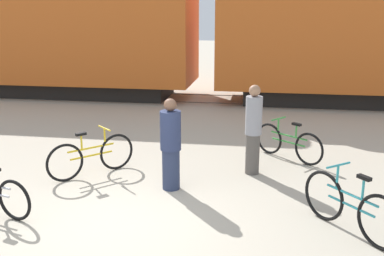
# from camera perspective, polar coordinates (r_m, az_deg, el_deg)

# --- Properties ---
(ground_plane) EXTENTS (80.00, 80.00, 0.00)m
(ground_plane) POSITION_cam_1_polar(r_m,az_deg,el_deg) (6.96, -9.03, -11.84)
(ground_plane) COLOR #B2A893
(freight_train) EXTENTS (48.52, 2.95, 5.21)m
(freight_train) POSITION_cam_1_polar(r_m,az_deg,el_deg) (15.77, 1.81, 13.52)
(freight_train) COLOR black
(freight_train) RESTS_ON ground_plane
(rail_near) EXTENTS (60.52, 0.07, 0.01)m
(rail_near) POSITION_cam_1_polar(r_m,az_deg,el_deg) (15.37, 1.38, 3.25)
(rail_near) COLOR #4C4238
(rail_near) RESTS_ON ground_plane
(rail_far) EXTENTS (60.52, 0.07, 0.01)m
(rail_far) POSITION_cam_1_polar(r_m,az_deg,el_deg) (16.76, 2.05, 4.23)
(rail_far) COLOR #4C4238
(rail_far) RESTS_ON ground_plane
(bicycle_yellow) EXTENTS (1.26, 1.35, 0.90)m
(bicycle_yellow) POSITION_cam_1_polar(r_m,az_deg,el_deg) (8.81, -12.62, -3.49)
(bicycle_yellow) COLOR black
(bicycle_yellow) RESTS_ON ground_plane
(bicycle_green) EXTENTS (1.36, 1.13, 0.85)m
(bicycle_green) POSITION_cam_1_polar(r_m,az_deg,el_deg) (9.73, 12.13, -1.83)
(bicycle_green) COLOR black
(bicycle_green) RESTS_ON ground_plane
(bicycle_teal) EXTENTS (1.16, 1.42, 0.96)m
(bicycle_teal) POSITION_cam_1_polar(r_m,az_deg,el_deg) (6.81, 19.47, -9.42)
(bicycle_teal) COLOR black
(bicycle_teal) RESTS_ON ground_plane
(person_in_grey) EXTENTS (0.32, 0.32, 1.74)m
(person_in_grey) POSITION_cam_1_polar(r_m,az_deg,el_deg) (8.62, 7.79, -0.18)
(person_in_grey) COLOR #514C47
(person_in_grey) RESTS_ON ground_plane
(person_in_navy) EXTENTS (0.36, 0.36, 1.64)m
(person_in_navy) POSITION_cam_1_polar(r_m,az_deg,el_deg) (7.83, -2.72, -2.16)
(person_in_navy) COLOR #283351
(person_in_navy) RESTS_ON ground_plane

